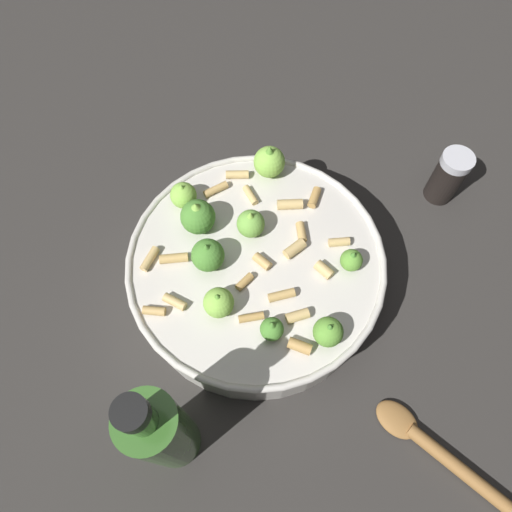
% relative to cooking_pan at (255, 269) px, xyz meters
% --- Properties ---
extents(ground_plane, '(2.40, 2.40, 0.00)m').
position_rel_cooking_pan_xyz_m(ground_plane, '(-0.00, 0.00, -0.04)').
color(ground_plane, '#2D2B28').
extents(cooking_pan, '(0.31, 0.31, 0.12)m').
position_rel_cooking_pan_xyz_m(cooking_pan, '(0.00, 0.00, 0.00)').
color(cooking_pan, beige).
rests_on(cooking_pan, ground).
extents(pepper_shaker, '(0.04, 0.04, 0.08)m').
position_rel_cooking_pan_xyz_m(pepper_shaker, '(-0.14, -0.27, 0.00)').
color(pepper_shaker, black).
rests_on(pepper_shaker, ground).
extents(olive_oil_bottle, '(0.06, 0.06, 0.23)m').
position_rel_cooking_pan_xyz_m(olive_oil_bottle, '(-0.04, 0.21, 0.05)').
color(olive_oil_bottle, '#336023').
rests_on(olive_oil_bottle, ground).
extents(wooden_spoon, '(0.22, 0.05, 0.02)m').
position_rel_cooking_pan_xyz_m(wooden_spoon, '(-0.30, 0.06, -0.03)').
color(wooden_spoon, olive).
rests_on(wooden_spoon, ground).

